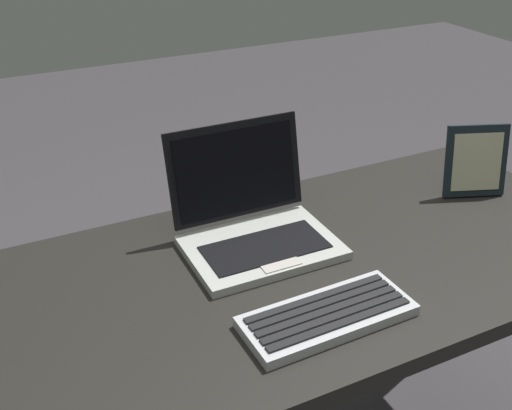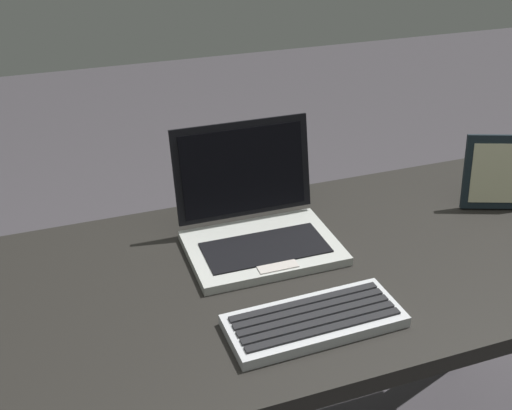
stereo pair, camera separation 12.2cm
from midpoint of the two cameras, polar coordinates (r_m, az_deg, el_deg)
The scene contains 4 objects.
desk at distance 1.33m, azimuth 7.07°, elevation -9.54°, with size 1.38×0.65×0.70m.
laptop_front at distance 1.30m, azimuth 2.73°, elevation -1.75°, with size 0.31×0.27×0.24m.
external_keyboard at distance 1.11m, azimuth 8.60°, elevation -10.58°, with size 0.31×0.13×0.02m.
photo_frame at distance 1.55m, azimuth 23.41°, elevation 2.70°, with size 0.16×0.10×0.18m.
Camera 2 is at (-0.45, -0.94, 1.42)m, focal length 43.42 mm.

